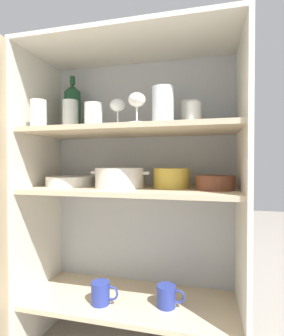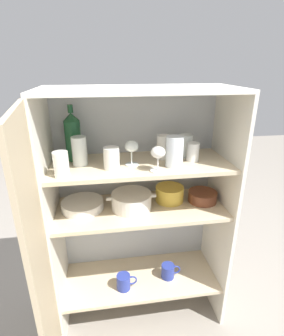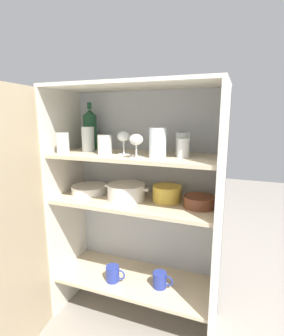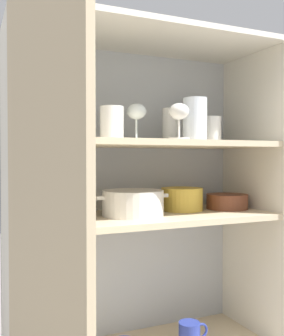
# 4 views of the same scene
# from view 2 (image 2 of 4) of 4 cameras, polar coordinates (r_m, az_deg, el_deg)

# --- Properties ---
(ground_plane) EXTENTS (8.00, 8.00, 0.00)m
(ground_plane) POSITION_cam_2_polar(r_m,az_deg,el_deg) (1.78, 0.79, -32.12)
(ground_plane) COLOR gray
(cupboard_back_panel) EXTENTS (0.93, 0.02, 1.32)m
(cupboard_back_panel) POSITION_cam_2_polar(r_m,az_deg,el_deg) (1.61, -1.23, -7.12)
(cupboard_back_panel) COLOR #B2B7BC
(cupboard_back_panel) RESTS_ON ground_plane
(cupboard_side_left) EXTENTS (0.02, 0.39, 1.32)m
(cupboard_side_left) POSITION_cam_2_polar(r_m,az_deg,el_deg) (1.47, -18.44, -11.52)
(cupboard_side_left) COLOR silver
(cupboard_side_left) RESTS_ON ground_plane
(cupboard_side_right) EXTENTS (0.02, 0.39, 1.32)m
(cupboard_side_right) POSITION_cam_2_polar(r_m,az_deg,el_deg) (1.58, 16.53, -8.86)
(cupboard_side_right) COLOR silver
(cupboard_side_right) RESTS_ON ground_plane
(cupboard_top_panel) EXTENTS (0.93, 0.39, 0.02)m
(cupboard_top_panel) POSITION_cam_2_polar(r_m,az_deg,el_deg) (1.23, -0.30, 16.74)
(cupboard_top_panel) COLOR silver
(cupboard_top_panel) RESTS_ON cupboard_side_left
(shelf_board_lower) EXTENTS (0.89, 0.36, 0.02)m
(shelf_board_lower) POSITION_cam_2_polar(r_m,az_deg,el_deg) (1.72, -0.22, -22.80)
(shelf_board_lower) COLOR beige
(shelf_board_middle) EXTENTS (0.89, 0.36, 0.02)m
(shelf_board_middle) POSITION_cam_2_polar(r_m,az_deg,el_deg) (1.43, -0.25, -8.87)
(shelf_board_middle) COLOR beige
(shelf_board_upper) EXTENTS (0.89, 0.36, 0.02)m
(shelf_board_upper) POSITION_cam_2_polar(r_m,az_deg,el_deg) (1.31, -0.26, 0.76)
(shelf_board_upper) COLOR beige
(cupboard_door) EXTENTS (0.09, 0.46, 1.32)m
(cupboard_door) POSITION_cam_2_polar(r_m,az_deg,el_deg) (1.14, -20.35, -23.16)
(cupboard_door) COLOR tan
(cupboard_door) RESTS_ON ground_plane
(tumbler_glass_0) EXTENTS (0.07, 0.07, 0.12)m
(tumbler_glass_0) POSITION_cam_2_polar(r_m,az_deg,el_deg) (1.40, 9.36, 4.82)
(tumbler_glass_0) COLOR white
(tumbler_glass_0) RESTS_ON shelf_board_upper
(tumbler_glass_1) EXTENTS (0.07, 0.07, 0.12)m
(tumbler_glass_1) POSITION_cam_2_polar(r_m,az_deg,el_deg) (1.36, 4.59, 4.60)
(tumbler_glass_1) COLOR white
(tumbler_glass_1) RESTS_ON shelf_board_upper
(tumbler_glass_2) EXTENTS (0.07, 0.07, 0.14)m
(tumbler_glass_2) POSITION_cam_2_polar(r_m,az_deg,el_deg) (1.30, -13.44, 3.61)
(tumbler_glass_2) COLOR white
(tumbler_glass_2) RESTS_ON shelf_board_upper
(tumbler_glass_3) EXTENTS (0.08, 0.08, 0.15)m
(tumbler_glass_3) POSITION_cam_2_polar(r_m,az_deg,el_deg) (1.25, 7.08, 3.57)
(tumbler_glass_3) COLOR white
(tumbler_glass_3) RESTS_ON shelf_board_upper
(tumbler_glass_4) EXTENTS (0.07, 0.07, 0.11)m
(tumbler_glass_4) POSITION_cam_2_polar(r_m,az_deg,el_deg) (1.18, -17.18, 0.72)
(tumbler_glass_4) COLOR white
(tumbler_glass_4) RESTS_ON shelf_board_upper
(tumbler_glass_5) EXTENTS (0.08, 0.08, 0.10)m
(tumbler_glass_5) POSITION_cam_2_polar(r_m,az_deg,el_deg) (1.23, -6.65, 2.13)
(tumbler_glass_5) COLOR white
(tumbler_glass_5) RESTS_ON shelf_board_upper
(tumbler_glass_6) EXTENTS (0.06, 0.06, 0.09)m
(tumbler_glass_6) POSITION_cam_2_polar(r_m,az_deg,el_deg) (1.35, 11.01, 3.47)
(tumbler_glass_6) COLOR white
(tumbler_glass_6) RESTS_ON shelf_board_upper
(wine_glass_0) EXTENTS (0.07, 0.07, 0.12)m
(wine_glass_0) POSITION_cam_2_polar(r_m,az_deg,el_deg) (1.18, 3.51, 2.94)
(wine_glass_0) COLOR white
(wine_glass_0) RESTS_ON shelf_board_upper
(wine_glass_1) EXTENTS (0.07, 0.07, 0.12)m
(wine_glass_1) POSITION_cam_2_polar(r_m,az_deg,el_deg) (1.25, -2.30, 4.36)
(wine_glass_1) COLOR white
(wine_glass_1) RESTS_ON shelf_board_upper
(wine_bottle) EXTENTS (0.08, 0.08, 0.28)m
(wine_bottle) POSITION_cam_2_polar(r_m,az_deg,el_deg) (1.36, -14.80, 6.65)
(wine_bottle) COLOR #194728
(wine_bottle) RESTS_ON shelf_board_upper
(plate_stack_white) EXTENTS (0.22, 0.22, 0.04)m
(plate_stack_white) POSITION_cam_2_polar(r_m,az_deg,el_deg) (1.43, -12.81, -7.83)
(plate_stack_white) COLOR silver
(plate_stack_white) RESTS_ON shelf_board_middle
(mixing_bowl_large) EXTENTS (0.16, 0.16, 0.08)m
(mixing_bowl_large) POSITION_cam_2_polar(r_m,az_deg,el_deg) (1.47, 6.02, -5.46)
(mixing_bowl_large) COLOR gold
(mixing_bowl_large) RESTS_ON shelf_board_middle
(serving_bowl_small) EXTENTS (0.16, 0.16, 0.06)m
(serving_bowl_small) POSITION_cam_2_polar(r_m,az_deg,el_deg) (1.50, 13.03, -5.94)
(serving_bowl_small) COLOR brown
(serving_bowl_small) RESTS_ON shelf_board_middle
(casserole_dish) EXTENTS (0.26, 0.21, 0.09)m
(casserole_dish) POSITION_cam_2_polar(r_m,az_deg,el_deg) (1.39, -2.31, -7.12)
(casserole_dish) COLOR silver
(casserole_dish) RESTS_ON shelf_board_middle
(coffee_mug_primary) EXTENTS (0.12, 0.08, 0.09)m
(coffee_mug_primary) POSITION_cam_2_polar(r_m,az_deg,el_deg) (1.69, 5.73, -21.42)
(coffee_mug_primary) COLOR #283893
(coffee_mug_primary) RESTS_ON shelf_board_lower
(coffee_mug_extra_1) EXTENTS (0.12, 0.08, 0.09)m
(coffee_mug_extra_1) POSITION_cam_2_polar(r_m,az_deg,el_deg) (1.62, -3.94, -23.48)
(coffee_mug_extra_1) COLOR #283893
(coffee_mug_extra_1) RESTS_ON shelf_board_lower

